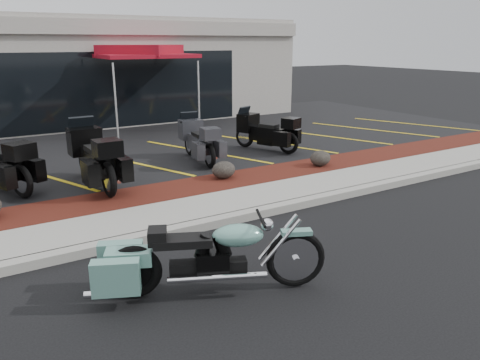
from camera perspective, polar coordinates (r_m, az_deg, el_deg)
ground at (r=7.58m, az=0.32°, el=-7.77°), size 90.00×90.00×0.00m
curb at (r=8.27m, az=-2.98°, el=-5.10°), size 24.00×0.25×0.15m
sidewalk at (r=8.85m, az=-5.15°, el=-3.66°), size 24.00×1.20×0.15m
mulch_bed at (r=9.89m, az=-8.26°, el=-1.57°), size 24.00×1.20×0.16m
upper_lot at (r=14.85m, az=-16.62°, el=3.98°), size 26.00×9.60×0.15m
dealership_building at (r=20.70m, az=-21.79°, el=12.27°), size 18.00×8.16×4.00m
boulder_mid at (r=10.52m, az=-2.01°, el=1.25°), size 0.54×0.45×0.39m
boulder_right at (r=11.75m, az=9.77°, el=2.63°), size 0.54×0.45×0.38m
hero_cruiser at (r=6.17m, az=6.81°, el=-8.56°), size 2.98×1.88×1.03m
touring_black_mid at (r=11.11m, az=-18.52°, el=3.83°), size 0.96×2.40×1.39m
touring_grey at (r=12.70m, az=-6.19°, el=5.64°), size 1.01×2.12×1.19m
touring_black_rear at (r=13.66m, az=0.57°, el=6.49°), size 1.49×2.19×1.19m
traffic_cone at (r=13.93m, az=-17.92°, el=4.44°), size 0.34×0.34×0.50m
popup_canopy at (r=16.90m, az=-11.96°, el=14.93°), size 3.86×3.86×2.87m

